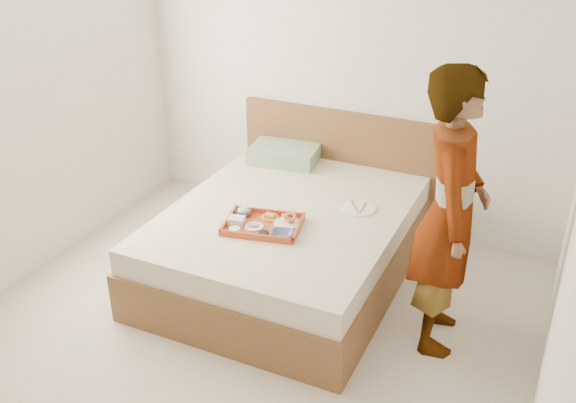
# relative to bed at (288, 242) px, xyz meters

# --- Properties ---
(ground) EXTENTS (3.50, 4.00, 0.01)m
(ground) POSITION_rel_bed_xyz_m (0.04, -1.00, -0.27)
(ground) COLOR beige
(ground) RESTS_ON ground
(wall_back) EXTENTS (3.50, 0.01, 2.60)m
(wall_back) POSITION_rel_bed_xyz_m (0.04, 1.00, 1.04)
(wall_back) COLOR silver
(wall_back) RESTS_ON ground
(wall_right) EXTENTS (0.01, 4.00, 2.60)m
(wall_right) POSITION_rel_bed_xyz_m (1.79, -1.00, 1.04)
(wall_right) COLOR silver
(wall_right) RESTS_ON ground
(bed) EXTENTS (1.65, 2.00, 0.53)m
(bed) POSITION_rel_bed_xyz_m (0.00, 0.00, 0.00)
(bed) COLOR brown
(bed) RESTS_ON ground
(headboard) EXTENTS (1.65, 0.06, 0.95)m
(headboard) POSITION_rel_bed_xyz_m (0.00, 0.97, 0.21)
(headboard) COLOR brown
(headboard) RESTS_ON ground
(pillow) EXTENTS (0.58, 0.43, 0.13)m
(pillow) POSITION_rel_bed_xyz_m (-0.38, 0.75, 0.33)
(pillow) COLOR #94B895
(pillow) RESTS_ON bed
(tray) EXTENTS (0.56, 0.46, 0.05)m
(tray) POSITION_rel_bed_xyz_m (-0.04, -0.30, 0.29)
(tray) COLOR #B93E25
(tray) RESTS_ON bed
(prawn_plate) EXTENTS (0.20, 0.20, 0.01)m
(prawn_plate) POSITION_rel_bed_xyz_m (0.09, -0.22, 0.28)
(prawn_plate) COLOR white
(prawn_plate) RESTS_ON tray
(navy_bowl_big) EXTENTS (0.17, 0.17, 0.03)m
(navy_bowl_big) POSITION_rel_bed_xyz_m (0.14, -0.38, 0.30)
(navy_bowl_big) COLOR navy
(navy_bowl_big) RESTS_ON tray
(sauce_dish) EXTENTS (0.09, 0.09, 0.03)m
(sauce_dish) POSITION_rel_bed_xyz_m (0.03, -0.42, 0.29)
(sauce_dish) COLOR black
(sauce_dish) RESTS_ON tray
(meat_plate) EXTENTS (0.15, 0.15, 0.01)m
(meat_plate) POSITION_rel_bed_xyz_m (-0.08, -0.34, 0.28)
(meat_plate) COLOR white
(meat_plate) RESTS_ON tray
(bread_plate) EXTENTS (0.14, 0.14, 0.01)m
(bread_plate) POSITION_rel_bed_xyz_m (-0.05, -0.18, 0.28)
(bread_plate) COLOR orange
(bread_plate) RESTS_ON tray
(salad_bowl) EXTENTS (0.13, 0.13, 0.03)m
(salad_bowl) POSITION_rel_bed_xyz_m (-0.23, -0.22, 0.30)
(salad_bowl) COLOR navy
(salad_bowl) RESTS_ON tray
(plastic_tub) EXTENTS (0.12, 0.11, 0.05)m
(plastic_tub) POSITION_rel_bed_xyz_m (-0.21, -0.35, 0.30)
(plastic_tub) COLOR silver
(plastic_tub) RESTS_ON tray
(cheese_round) EXTENTS (0.09, 0.09, 0.03)m
(cheese_round) POSITION_rel_bed_xyz_m (-0.17, -0.45, 0.29)
(cheese_round) COLOR white
(cheese_round) RESTS_ON tray
(dinner_plate) EXTENTS (0.29, 0.29, 0.01)m
(dinner_plate) POSITION_rel_bed_xyz_m (0.45, 0.22, 0.27)
(dinner_plate) COLOR white
(dinner_plate) RESTS_ON bed
(person) EXTENTS (0.53, 0.71, 1.76)m
(person) POSITION_rel_bed_xyz_m (1.15, -0.24, 0.61)
(person) COLOR silver
(person) RESTS_ON ground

